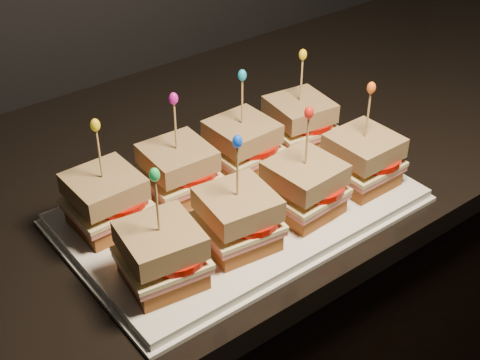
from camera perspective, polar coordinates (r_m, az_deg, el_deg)
granite_slab at (r=0.97m, az=-15.86°, el=-3.88°), size 2.60×0.67×0.04m
platter at (r=0.93m, az=0.00°, el=-2.34°), size 0.46×0.29×0.02m
platter_rim at (r=0.93m, az=0.00°, el=-2.64°), size 0.48×0.30×0.01m
sandwich_0_bread_bot at (r=0.89m, az=-11.18°, el=-3.13°), size 0.09×0.09×0.02m
sandwich_0_ham at (r=0.88m, az=-11.29°, el=-2.33°), size 0.09×0.09×0.01m
sandwich_0_cheese at (r=0.88m, az=-11.34°, el=-1.96°), size 0.10×0.09×0.01m
sandwich_0_tomato at (r=0.87m, az=-10.52°, el=-1.47°), size 0.08×0.08×0.01m
sandwich_0_bread_top at (r=0.86m, az=-11.54°, el=-0.54°), size 0.09×0.09×0.03m
sandwich_0_pick at (r=0.84m, az=-11.88°, el=1.95°), size 0.00×0.00×0.09m
sandwich_0_frill at (r=0.82m, az=-12.25°, el=4.60°), size 0.01×0.01×0.02m
sandwich_1_bread_bot at (r=0.93m, az=-5.21°, el=-0.62°), size 0.09×0.09×0.02m
sandwich_1_ham at (r=0.93m, az=-5.26°, el=0.17°), size 0.10×0.09×0.01m
sandwich_1_cheese at (r=0.92m, az=-5.28°, el=0.53°), size 0.10×0.09×0.01m
sandwich_1_tomato at (r=0.92m, az=-4.48°, el=1.01°), size 0.08×0.08×0.01m
sandwich_1_bread_top at (r=0.91m, az=-5.37°, el=1.92°), size 0.09×0.09×0.03m
sandwich_1_pick at (r=0.88m, az=-5.53°, el=4.35°), size 0.00×0.00×0.09m
sandwich_1_frill at (r=0.86m, az=-5.69°, el=6.94°), size 0.01×0.01×0.02m
sandwich_2_bread_bot at (r=0.99m, az=0.17°, el=1.65°), size 0.09×0.09×0.02m
sandwich_2_ham at (r=0.98m, az=0.18°, el=2.42°), size 0.09×0.09×0.01m
sandwich_2_cheese at (r=0.97m, az=0.18°, el=2.77°), size 0.10×0.09×0.01m
sandwich_2_tomato at (r=0.97m, az=0.95°, el=3.22°), size 0.08×0.08×0.01m
sandwich_2_bread_top at (r=0.96m, az=0.18°, el=4.12°), size 0.09×0.09×0.03m
sandwich_2_pick at (r=0.94m, az=0.18°, el=6.46°), size 0.00×0.00×0.09m
sandwich_2_frill at (r=0.92m, az=0.19°, el=8.94°), size 0.01×0.01×0.02m
sandwich_3_bread_bot at (r=1.05m, az=4.98°, el=3.66°), size 0.09×0.09×0.02m
sandwich_3_ham at (r=1.04m, az=5.03°, el=4.40°), size 0.10×0.10×0.01m
sandwich_3_cheese at (r=1.04m, az=5.05°, el=4.74°), size 0.11×0.10×0.01m
sandwich_3_tomato at (r=1.04m, az=5.78°, el=5.16°), size 0.08×0.08×0.01m
sandwich_3_bread_top at (r=1.02m, az=5.12°, el=6.03°), size 0.10×0.10×0.03m
sandwich_3_pick at (r=1.00m, az=5.25°, el=8.26°), size 0.00×0.00×0.09m
sandwich_3_frill at (r=0.98m, az=5.39°, el=10.61°), size 0.01×0.01×0.02m
sandwich_4_bread_bot at (r=0.80m, az=-6.59°, el=-7.81°), size 0.09×0.09×0.02m
sandwich_4_ham at (r=0.79m, az=-6.66°, el=-6.97°), size 0.10×0.10×0.01m
sandwich_4_cheese at (r=0.78m, az=-6.69°, el=-6.59°), size 0.11×0.10×0.01m
sandwich_4_tomato at (r=0.78m, az=-5.75°, el=-6.06°), size 0.08×0.08×0.01m
sandwich_4_bread_top at (r=0.77m, az=-6.83°, el=-5.10°), size 0.10×0.10×0.03m
sandwich_4_pick at (r=0.74m, az=-7.06°, el=-2.44°), size 0.00×0.00×0.09m
sandwich_4_frill at (r=0.71m, az=-7.31°, el=0.44°), size 0.01×0.01×0.02m
sandwich_5_bread_bot at (r=0.85m, az=-0.20°, el=-4.76°), size 0.09×0.09×0.02m
sandwich_5_ham at (r=0.84m, az=-0.21°, el=-3.93°), size 0.10×0.10×0.01m
sandwich_5_cheese at (r=0.83m, az=-0.21°, el=-3.55°), size 0.10×0.10×0.01m
sandwich_5_tomato at (r=0.83m, az=0.70°, el=-3.03°), size 0.08×0.08×0.01m
sandwich_5_bread_top at (r=0.82m, az=-0.21°, el=-2.08°), size 0.10×0.10×0.03m
sandwich_5_pick at (r=0.79m, az=-0.22°, el=0.51°), size 0.00×0.00×0.09m
sandwich_5_frill at (r=0.77m, az=-0.23°, el=3.30°), size 0.01×0.01×0.02m
sandwich_6_bread_bot at (r=0.90m, az=5.39°, el=-2.00°), size 0.09×0.09×0.02m
sandwich_6_ham at (r=0.89m, az=5.45°, el=-1.20°), size 0.10×0.09×0.01m
sandwich_6_cheese at (r=0.89m, az=5.47°, el=-0.83°), size 0.10×0.10×0.01m
sandwich_6_tomato at (r=0.89m, az=6.33°, el=-0.34°), size 0.08×0.08×0.01m
sandwich_6_bread_top at (r=0.88m, az=5.56°, el=0.58°), size 0.09×0.09×0.03m
sandwich_6_pick at (r=0.85m, az=5.73°, el=3.07°), size 0.00×0.00×0.09m
sandwich_6_frill at (r=0.83m, az=5.91°, el=5.72°), size 0.01×0.01×0.02m
sandwich_7_bread_bot at (r=0.97m, az=10.25°, el=0.41°), size 0.09×0.09×0.02m
sandwich_7_ham at (r=0.96m, az=10.35°, el=1.18°), size 0.09×0.09×0.01m
sandwich_7_cheese at (r=0.96m, az=10.39°, el=1.53°), size 0.10×0.09×0.01m
sandwich_7_tomato at (r=0.96m, az=11.18°, el=1.99°), size 0.08×0.08×0.01m
sandwich_7_bread_top at (r=0.94m, az=10.55°, el=2.88°), size 0.09×0.09×0.03m
sandwich_7_pick at (r=0.92m, az=10.84°, el=5.24°), size 0.00×0.00×0.09m
sandwich_7_frill at (r=0.90m, az=11.15°, el=7.73°), size 0.01×0.01×0.02m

